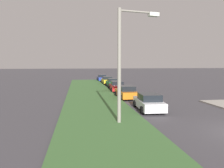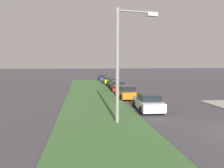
% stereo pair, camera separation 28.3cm
% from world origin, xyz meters
% --- Properties ---
extents(grass_median, '(60.00, 6.00, 0.12)m').
position_xyz_m(grass_median, '(10.00, 8.06, 0.06)').
color(grass_median, '#3D6633').
rests_on(grass_median, ground).
extents(parked_car_white, '(4.39, 2.20, 1.47)m').
position_xyz_m(parked_car_white, '(6.93, 3.72, 0.72)').
color(parked_car_white, silver).
rests_on(parked_car_white, ground).
extents(parked_car_orange, '(4.35, 2.11, 1.47)m').
position_xyz_m(parked_car_orange, '(13.29, 4.22, 0.72)').
color(parked_car_orange, orange).
rests_on(parked_car_orange, ground).
extents(parked_car_red, '(4.37, 2.16, 1.47)m').
position_xyz_m(parked_car_red, '(19.65, 4.14, 0.72)').
color(parked_car_red, red).
rests_on(parked_car_red, ground).
extents(parked_car_green, '(4.31, 2.04, 1.47)m').
position_xyz_m(parked_car_green, '(24.93, 3.87, 0.72)').
color(parked_car_green, '#1E6B38').
rests_on(parked_car_green, ground).
extents(parked_car_yellow, '(4.33, 2.08, 1.47)m').
position_xyz_m(parked_car_yellow, '(30.41, 4.10, 0.72)').
color(parked_car_yellow, gold).
rests_on(parked_car_yellow, ground).
extents(parked_car_blue, '(4.31, 2.03, 1.47)m').
position_xyz_m(parked_car_blue, '(37.15, 4.36, 0.72)').
color(parked_car_blue, '#23389E').
rests_on(parked_car_blue, ground).
extents(streetlight, '(0.70, 2.87, 7.50)m').
position_xyz_m(streetlight, '(3.38, 6.66, 4.39)').
color(streetlight, gray).
rests_on(streetlight, ground).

